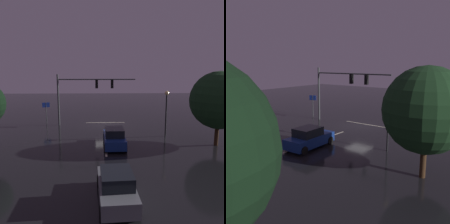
% 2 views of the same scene
% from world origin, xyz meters
% --- Properties ---
extents(ground_plane, '(80.00, 80.00, 0.00)m').
position_xyz_m(ground_plane, '(0.00, 0.00, 0.00)').
color(ground_plane, black).
extents(traffic_signal_assembly, '(9.47, 0.47, 6.22)m').
position_xyz_m(traffic_signal_assembly, '(2.55, -0.02, 4.42)').
color(traffic_signal_assembly, '#383A3D').
rests_on(traffic_signal_assembly, ground_plane).
extents(lane_dash_far, '(0.16, 2.20, 0.01)m').
position_xyz_m(lane_dash_far, '(0.00, 4.00, 0.00)').
color(lane_dash_far, beige).
rests_on(lane_dash_far, ground_plane).
extents(lane_dash_mid, '(0.16, 2.20, 0.01)m').
position_xyz_m(lane_dash_mid, '(0.00, 10.00, 0.00)').
color(lane_dash_mid, beige).
rests_on(lane_dash_mid, ground_plane).
extents(lane_dash_near, '(0.16, 2.20, 0.01)m').
position_xyz_m(lane_dash_near, '(0.00, 16.00, 0.00)').
color(lane_dash_near, beige).
rests_on(lane_dash_near, ground_plane).
extents(stop_bar, '(5.00, 0.16, 0.01)m').
position_xyz_m(stop_bar, '(0.00, -1.21, 0.00)').
color(stop_bar, beige).
rests_on(stop_bar, ground_plane).
extents(car_approaching, '(2.01, 4.41, 1.70)m').
position_xyz_m(car_approaching, '(-0.73, 8.52, 0.80)').
color(car_approaching, navy).
rests_on(car_approaching, ground_plane).
extents(car_distant, '(2.13, 4.46, 1.70)m').
position_xyz_m(car_distant, '(-0.45, 17.51, 0.80)').
color(car_distant, slate).
rests_on(car_distant, ground_plane).
extents(street_lamp_left_kerb, '(0.44, 0.44, 4.69)m').
position_xyz_m(street_lamp_left_kerb, '(-6.12, 5.43, 3.31)').
color(street_lamp_left_kerb, black).
rests_on(street_lamp_left_kerb, ground_plane).
extents(route_sign, '(0.88, 0.32, 2.77)m').
position_xyz_m(route_sign, '(7.44, -0.75, 2.00)').
color(route_sign, '#383A3D').
rests_on(route_sign, ground_plane).
extents(tree_left_near, '(5.12, 5.12, 6.68)m').
position_xyz_m(tree_left_near, '(-9.99, 8.48, 4.11)').
color(tree_left_near, '#382314').
rests_on(tree_left_near, ground_plane).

